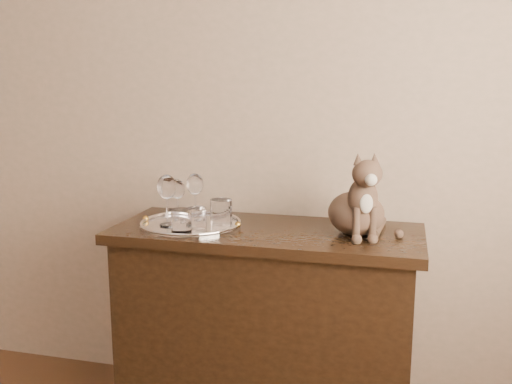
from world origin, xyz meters
TOP-DOWN VIEW (x-y plane):
  - wall_back at (0.00, 2.25)m, footprint 4.00×0.10m
  - sideboard at (0.60, 1.94)m, footprint 1.20×0.50m
  - tray at (0.30, 1.91)m, footprint 0.40×0.40m
  - wine_glass_a at (0.22, 1.96)m, footprint 0.06×0.06m
  - wine_glass_b at (0.28, 2.01)m, footprint 0.07×0.07m
  - wine_glass_c at (0.22, 1.86)m, footprint 0.08×0.08m
  - tumbler_a at (0.35, 1.85)m, footprint 0.07×0.07m
  - tumbler_b at (0.31, 1.78)m, footprint 0.08×0.08m
  - tumbler_c at (0.41, 1.94)m, footprint 0.09×0.09m
  - cat at (0.94, 1.95)m, footprint 0.40×0.39m

SIDE VIEW (x-z plane):
  - sideboard at x=0.60m, z-range 0.00..0.85m
  - tray at x=0.30m, z-range 0.85..0.86m
  - tumbler_a at x=0.35m, z-range 0.86..0.94m
  - tumbler_b at x=0.31m, z-range 0.86..0.95m
  - tumbler_c at x=0.41m, z-range 0.86..0.96m
  - wine_glass_a at x=0.22m, z-range 0.86..1.03m
  - wine_glass_b at x=0.28m, z-range 0.86..1.04m
  - wine_glass_c at x=0.22m, z-range 0.86..1.06m
  - cat at x=0.94m, z-range 0.85..1.17m
  - wall_back at x=0.00m, z-range 0.00..2.70m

